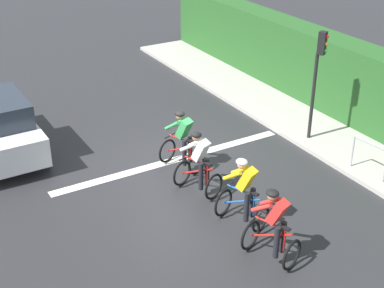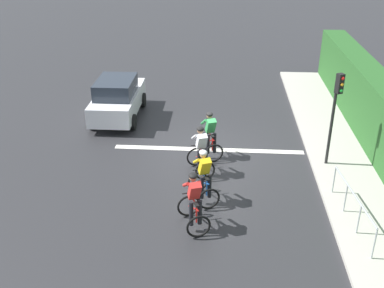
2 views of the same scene
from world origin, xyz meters
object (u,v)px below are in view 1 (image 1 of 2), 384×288
Objects in this scene: cyclist_mid at (199,164)px; cyclist_fourth at (183,142)px; cyclist_second at (244,194)px; traffic_light_near_crossing at (318,71)px; cyclist_lead at (274,228)px.

cyclist_mid is 1.00× the size of cyclist_fourth.
cyclist_second is at bearing 88.52° from cyclist_fourth.
cyclist_second is 0.50× the size of traffic_light_near_crossing.
cyclist_second is 1.00× the size of cyclist_fourth.
cyclist_fourth is (-0.28, -4.29, 0.00)m from cyclist_lead.
cyclist_lead and cyclist_second have the same top height.
cyclist_lead and cyclist_mid have the same top height.
cyclist_second is at bearing 30.18° from traffic_light_near_crossing.
cyclist_lead is 1.00× the size of cyclist_mid.
cyclist_second and cyclist_mid have the same top height.
cyclist_lead is at bearing 40.88° from traffic_light_near_crossing.
cyclist_lead and cyclist_fourth have the same top height.
traffic_light_near_crossing reaches higher than cyclist_lead.
cyclist_lead is at bearing 86.22° from cyclist_fourth.
traffic_light_near_crossing is at bearing -139.12° from cyclist_lead.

